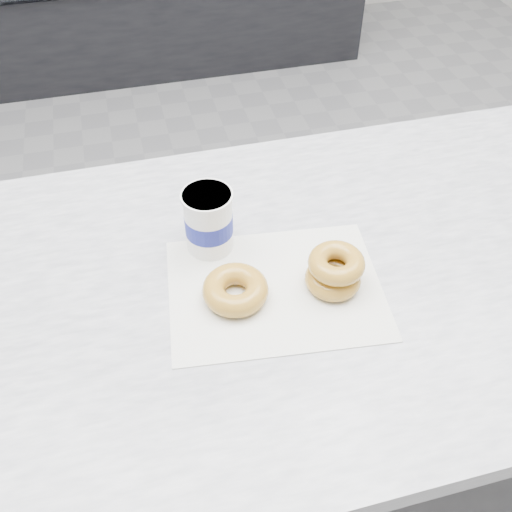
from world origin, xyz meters
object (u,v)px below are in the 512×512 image
Objects in this scene: counter at (268,416)px; donut_single at (235,290)px; donut_stack at (335,271)px; coffee_cup at (209,221)px.

donut_single is (-0.07, -0.03, 0.47)m from counter.
donut_single is at bearing 175.64° from donut_stack.
counter is 0.49m from donut_stack.
coffee_cup is at bearing 129.84° from counter.
coffee_cup reaches higher than donut_stack.
donut_single reaches higher than counter.
donut_stack is at bearing -22.97° from counter.
coffee_cup is (-0.02, 0.13, 0.04)m from donut_single.
coffee_cup is (-0.08, 0.10, 0.51)m from counter.
donut_stack is 1.11× the size of coffee_cup.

